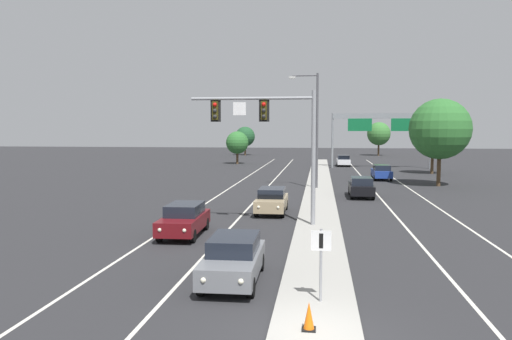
{
  "coord_description": "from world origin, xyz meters",
  "views": [
    {
      "loc": [
        0.08,
        -12.15,
        5.29
      ],
      "look_at": [
        -3.2,
        12.99,
        3.2
      ],
      "focal_mm": 34.73,
      "sensor_mm": 36.0,
      "label": 1
    }
  ],
  "objects_px": {
    "car_receding_black": "(361,187)",
    "traffic_cone_median_nose": "(309,316)",
    "median_sign_post": "(321,254)",
    "overhead_signal_mast": "(274,129)",
    "car_receding_blue": "(381,172)",
    "tree_far_right_b": "(379,134)",
    "car_receding_white": "(343,160)",
    "highway_sign_gantry": "(381,123)",
    "tree_far_left_b": "(237,143)",
    "tree_far_right_c": "(440,129)",
    "car_oncoming_grey": "(234,258)",
    "car_oncoming_tan": "(272,200)",
    "street_lamp_median": "(315,124)",
    "tree_far_left_c": "(245,137)",
    "car_oncoming_darkred": "(184,219)",
    "tree_far_right_a": "(433,139)"
  },
  "relations": [
    {
      "from": "highway_sign_gantry",
      "to": "tree_far_right_b",
      "type": "relative_size",
      "value": 1.97
    },
    {
      "from": "street_lamp_median",
      "to": "tree_far_left_c",
      "type": "xyz_separation_m",
      "value": [
        -14.79,
        56.48,
        -1.99
      ]
    },
    {
      "from": "tree_far_left_b",
      "to": "median_sign_post",
      "type": "bearing_deg",
      "value": -78.08
    },
    {
      "from": "car_oncoming_grey",
      "to": "tree_far_left_c",
      "type": "bearing_deg",
      "value": 98.42
    },
    {
      "from": "car_receding_white",
      "to": "traffic_cone_median_nose",
      "type": "distance_m",
      "value": 59.76
    },
    {
      "from": "overhead_signal_mast",
      "to": "street_lamp_median",
      "type": "bearing_deg",
      "value": 83.42
    },
    {
      "from": "car_receding_white",
      "to": "tree_far_right_b",
      "type": "bearing_deg",
      "value": 74.43
    },
    {
      "from": "car_receding_white",
      "to": "tree_far_left_c",
      "type": "xyz_separation_m",
      "value": [
        -18.61,
        28.12,
        2.99
      ]
    },
    {
      "from": "car_oncoming_grey",
      "to": "car_oncoming_tan",
      "type": "relative_size",
      "value": 1.0
    },
    {
      "from": "car_oncoming_grey",
      "to": "tree_far_right_b",
      "type": "height_order",
      "value": "tree_far_right_b"
    },
    {
      "from": "tree_far_right_c",
      "to": "median_sign_post",
      "type": "bearing_deg",
      "value": -108.22
    },
    {
      "from": "traffic_cone_median_nose",
      "to": "tree_far_right_c",
      "type": "height_order",
      "value": "tree_far_right_c"
    },
    {
      "from": "overhead_signal_mast",
      "to": "traffic_cone_median_nose",
      "type": "relative_size",
      "value": 9.73
    },
    {
      "from": "car_receding_white",
      "to": "highway_sign_gantry",
      "type": "xyz_separation_m",
      "value": [
        4.83,
        -3.38,
        5.34
      ]
    },
    {
      "from": "car_receding_blue",
      "to": "traffic_cone_median_nose",
      "type": "height_order",
      "value": "car_receding_blue"
    },
    {
      "from": "tree_far_right_b",
      "to": "tree_far_right_c",
      "type": "bearing_deg",
      "value": -90.68
    },
    {
      "from": "street_lamp_median",
      "to": "car_oncoming_grey",
      "type": "distance_m",
      "value": 27.64
    },
    {
      "from": "tree_far_left_c",
      "to": "tree_far_right_c",
      "type": "xyz_separation_m",
      "value": [
        26.26,
        -52.5,
        1.5
      ]
    },
    {
      "from": "median_sign_post",
      "to": "car_receding_black",
      "type": "relative_size",
      "value": 0.49
    },
    {
      "from": "overhead_signal_mast",
      "to": "car_oncoming_darkred",
      "type": "xyz_separation_m",
      "value": [
        -4.2,
        -2.87,
        -4.49
      ]
    },
    {
      "from": "car_oncoming_grey",
      "to": "tree_far_right_a",
      "type": "height_order",
      "value": "tree_far_right_a"
    },
    {
      "from": "median_sign_post",
      "to": "car_receding_black",
      "type": "distance_m",
      "value": 24.79
    },
    {
      "from": "overhead_signal_mast",
      "to": "tree_far_right_b",
      "type": "relative_size",
      "value": 1.07
    },
    {
      "from": "tree_far_right_b",
      "to": "car_receding_black",
      "type": "bearing_deg",
      "value": -97.63
    },
    {
      "from": "highway_sign_gantry",
      "to": "tree_far_right_a",
      "type": "bearing_deg",
      "value": -56.26
    },
    {
      "from": "median_sign_post",
      "to": "car_receding_black",
      "type": "height_order",
      "value": "median_sign_post"
    },
    {
      "from": "tree_far_left_c",
      "to": "car_receding_white",
      "type": "bearing_deg",
      "value": -56.51
    },
    {
      "from": "median_sign_post",
      "to": "car_oncoming_tan",
      "type": "distance_m",
      "value": 16.6
    },
    {
      "from": "car_oncoming_grey",
      "to": "car_receding_blue",
      "type": "distance_m",
      "value": 37.62
    },
    {
      "from": "median_sign_post",
      "to": "car_oncoming_grey",
      "type": "distance_m",
      "value": 3.72
    },
    {
      "from": "highway_sign_gantry",
      "to": "tree_far_left_b",
      "type": "distance_m",
      "value": 21.76
    },
    {
      "from": "overhead_signal_mast",
      "to": "car_receding_blue",
      "type": "bearing_deg",
      "value": 71.42
    },
    {
      "from": "car_receding_white",
      "to": "tree_far_right_c",
      "type": "bearing_deg",
      "value": -72.57
    },
    {
      "from": "tree_far_right_a",
      "to": "car_receding_blue",
      "type": "bearing_deg",
      "value": -130.57
    },
    {
      "from": "highway_sign_gantry",
      "to": "tree_far_left_b",
      "type": "height_order",
      "value": "highway_sign_gantry"
    },
    {
      "from": "overhead_signal_mast",
      "to": "tree_far_left_c",
      "type": "relative_size",
      "value": 1.23
    },
    {
      "from": "tree_far_right_b",
      "to": "tree_far_right_c",
      "type": "relative_size",
      "value": 0.83
    },
    {
      "from": "car_receding_blue",
      "to": "tree_far_right_c",
      "type": "relative_size",
      "value": 0.55
    },
    {
      "from": "tree_far_left_c",
      "to": "tree_far_left_b",
      "type": "distance_m",
      "value": 25.74
    },
    {
      "from": "car_receding_black",
      "to": "tree_far_right_b",
      "type": "bearing_deg",
      "value": 82.37
    },
    {
      "from": "tree_far_right_b",
      "to": "car_receding_white",
      "type": "bearing_deg",
      "value": -105.57
    },
    {
      "from": "highway_sign_gantry",
      "to": "tree_far_left_c",
      "type": "relative_size",
      "value": 2.28
    },
    {
      "from": "tree_far_left_b",
      "to": "tree_far_right_a",
      "type": "relative_size",
      "value": 0.78
    },
    {
      "from": "overhead_signal_mast",
      "to": "car_oncoming_darkred",
      "type": "bearing_deg",
      "value": -145.65
    },
    {
      "from": "car_oncoming_darkred",
      "to": "tree_far_left_c",
      "type": "relative_size",
      "value": 0.77
    },
    {
      "from": "street_lamp_median",
      "to": "car_receding_blue",
      "type": "xyz_separation_m",
      "value": [
        6.93,
        9.36,
        -4.97
      ]
    },
    {
      "from": "car_oncoming_darkred",
      "to": "tree_far_right_b",
      "type": "distance_m",
      "value": 80.31
    },
    {
      "from": "traffic_cone_median_nose",
      "to": "car_oncoming_grey",
      "type": "bearing_deg",
      "value": 122.69
    },
    {
      "from": "car_oncoming_grey",
      "to": "car_receding_white",
      "type": "bearing_deg",
      "value": 83.57
    },
    {
      "from": "car_receding_black",
      "to": "traffic_cone_median_nose",
      "type": "relative_size",
      "value": 6.06
    }
  ]
}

